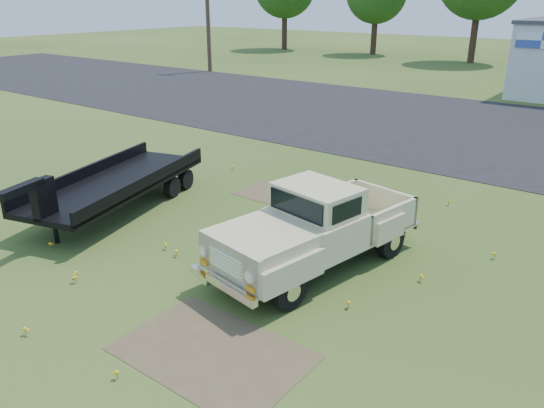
# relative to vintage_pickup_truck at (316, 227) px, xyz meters

# --- Properties ---
(ground) EXTENTS (140.00, 140.00, 0.00)m
(ground) POSITION_rel_vintage_pickup_truck_xyz_m (-1.24, -0.45, -0.91)
(ground) COLOR #324C18
(ground) RESTS_ON ground
(asphalt_lot) EXTENTS (90.00, 14.00, 0.02)m
(asphalt_lot) POSITION_rel_vintage_pickup_truck_xyz_m (-1.24, 14.55, -0.91)
(asphalt_lot) COLOR black
(asphalt_lot) RESTS_ON ground
(dirt_patch_a) EXTENTS (3.00, 2.00, 0.01)m
(dirt_patch_a) POSITION_rel_vintage_pickup_truck_xyz_m (0.26, -3.45, -0.91)
(dirt_patch_a) COLOR brown
(dirt_patch_a) RESTS_ON ground
(dirt_patch_b) EXTENTS (2.20, 1.60, 0.01)m
(dirt_patch_b) POSITION_rel_vintage_pickup_truck_xyz_m (-3.24, 3.05, -0.91)
(dirt_patch_b) COLOR brown
(dirt_patch_b) RESTS_ON ground
(utility_pole_west) EXTENTS (1.60, 0.30, 9.00)m
(utility_pole_west) POSITION_rel_vintage_pickup_truck_xyz_m (-23.24, 21.55, 3.69)
(utility_pole_west) COLOR #442E1F
(utility_pole_west) RESTS_ON ground
(vintage_pickup_truck) EXTENTS (2.84, 5.28, 1.82)m
(vintage_pickup_truck) POSITION_rel_vintage_pickup_truck_xyz_m (0.00, 0.00, 0.00)
(vintage_pickup_truck) COLOR tan
(vintage_pickup_truck) RESTS_ON ground
(flatbed_trailer) EXTENTS (3.55, 6.40, 1.66)m
(flatbed_trailer) POSITION_rel_vintage_pickup_truck_xyz_m (-5.99, -0.39, -0.08)
(flatbed_trailer) COLOR black
(flatbed_trailer) RESTS_ON ground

